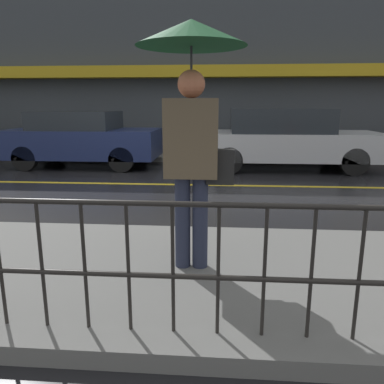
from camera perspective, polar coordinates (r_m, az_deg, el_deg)
ground_plane at (r=7.82m, az=-9.44°, el=1.23°), size 80.00×80.00×0.00m
sidewalk_near at (r=3.94m, az=-24.60°, el=-10.72°), size 28.00×2.42×0.13m
sidewalk_far at (r=11.66m, az=-4.81°, el=5.55°), size 28.00×1.80×0.13m
lane_marking at (r=7.82m, az=-9.44°, el=1.25°), size 25.20×0.12×0.01m
building_storefront at (r=12.70m, az=-4.33°, el=20.84°), size 28.00×0.85×6.70m
pedestrian at (r=3.21m, az=0.02°, el=15.34°), size 0.91×0.91×2.12m
car_navy at (r=10.31m, az=-16.40°, el=7.82°), size 3.92×1.81×1.43m
car_silver at (r=9.77m, az=13.82°, el=7.87°), size 4.62×1.90×1.50m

